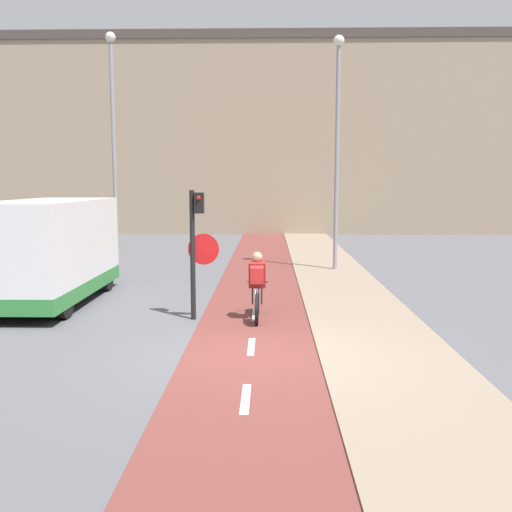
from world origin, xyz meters
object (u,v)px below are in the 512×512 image
at_px(traffic_light_pole, 197,240).
at_px(street_lamp_far, 113,128).
at_px(cyclist_near, 257,288).
at_px(street_lamp_sidewalk, 337,132).
at_px(van, 50,253).

xyz_separation_m(traffic_light_pole, street_lamp_far, (-4.03, 8.53, 3.15)).
bearing_deg(cyclist_near, traffic_light_pole, 178.56).
bearing_deg(cyclist_near, street_lamp_sidewalk, 70.69).
xyz_separation_m(street_lamp_far, cyclist_near, (5.33, -8.56, -4.18)).
height_order(cyclist_near, van, van).
distance_m(traffic_light_pole, van, 4.18).
bearing_deg(traffic_light_pole, street_lamp_sidewalk, 61.82).
distance_m(traffic_light_pole, street_lamp_sidewalk, 8.53).
bearing_deg(van, traffic_light_pole, -23.01).
distance_m(cyclist_near, van, 5.41).
bearing_deg(traffic_light_pole, street_lamp_far, 115.30).
height_order(traffic_light_pole, street_lamp_far, street_lamp_far).
relative_size(street_lamp_sidewalk, van, 1.53).
xyz_separation_m(street_lamp_sidewalk, van, (-7.61, -5.46, -3.38)).
height_order(traffic_light_pole, street_lamp_sidewalk, street_lamp_sidewalk).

